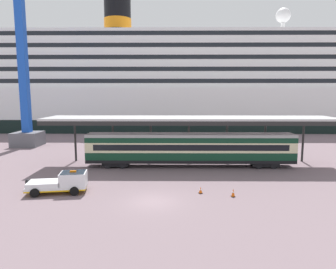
{
  "coord_description": "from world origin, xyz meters",
  "views": [
    {
      "loc": [
        1.47,
        -24.17,
        8.95
      ],
      "look_at": [
        1.15,
        8.59,
        4.5
      ],
      "focal_mm": 32.17,
      "sensor_mm": 36.0,
      "label": 1
    }
  ],
  "objects_px": {
    "train_carriage": "(190,148)",
    "cruise_ship": "(94,87)",
    "service_truck": "(63,182)",
    "traffic_cone_mid": "(233,193)",
    "traffic_cone_near": "(201,190)",
    "dockside_crane": "(23,36)",
    "quay_bollard": "(28,184)"
  },
  "relations": [
    {
      "from": "traffic_cone_near",
      "to": "traffic_cone_mid",
      "type": "height_order",
      "value": "traffic_cone_mid"
    },
    {
      "from": "traffic_cone_mid",
      "to": "traffic_cone_near",
      "type": "bearing_deg",
      "value": 162.51
    },
    {
      "from": "cruise_ship",
      "to": "quay_bollard",
      "type": "bearing_deg",
      "value": -82.73
    },
    {
      "from": "train_carriage",
      "to": "traffic_cone_mid",
      "type": "height_order",
      "value": "train_carriage"
    },
    {
      "from": "train_carriage",
      "to": "dockside_crane",
      "type": "height_order",
      "value": "dockside_crane"
    },
    {
      "from": "service_truck",
      "to": "quay_bollard",
      "type": "bearing_deg",
      "value": 166.05
    },
    {
      "from": "traffic_cone_near",
      "to": "dockside_crane",
      "type": "relative_size",
      "value": 0.01
    },
    {
      "from": "cruise_ship",
      "to": "train_carriage",
      "type": "distance_m",
      "value": 48.56
    },
    {
      "from": "traffic_cone_near",
      "to": "dockside_crane",
      "type": "bearing_deg",
      "value": 137.69
    },
    {
      "from": "traffic_cone_mid",
      "to": "cruise_ship",
      "type": "bearing_deg",
      "value": 115.6
    },
    {
      "from": "cruise_ship",
      "to": "service_truck",
      "type": "distance_m",
      "value": 54.15
    },
    {
      "from": "train_carriage",
      "to": "traffic_cone_near",
      "type": "height_order",
      "value": "train_carriage"
    },
    {
      "from": "train_carriage",
      "to": "traffic_cone_mid",
      "type": "xyz_separation_m",
      "value": [
        3.09,
        -11.0,
        -1.96
      ]
    },
    {
      "from": "train_carriage",
      "to": "dockside_crane",
      "type": "distance_m",
      "value": 34.58
    },
    {
      "from": "cruise_ship",
      "to": "service_truck",
      "type": "xyz_separation_m",
      "value": [
        10.22,
        -52.27,
        -9.79
      ]
    },
    {
      "from": "service_truck",
      "to": "traffic_cone_near",
      "type": "relative_size",
      "value": 8.98
    },
    {
      "from": "service_truck",
      "to": "dockside_crane",
      "type": "xyz_separation_m",
      "value": [
        -14.67,
        24.65,
        17.44
      ]
    },
    {
      "from": "traffic_cone_mid",
      "to": "train_carriage",
      "type": "bearing_deg",
      "value": 105.68
    },
    {
      "from": "train_carriage",
      "to": "traffic_cone_near",
      "type": "relative_size",
      "value": 41.7
    },
    {
      "from": "train_carriage",
      "to": "cruise_ship",
      "type": "bearing_deg",
      "value": 117.96
    },
    {
      "from": "train_carriage",
      "to": "service_truck",
      "type": "height_order",
      "value": "train_carriage"
    },
    {
      "from": "traffic_cone_near",
      "to": "train_carriage",
      "type": "bearing_deg",
      "value": 91.8
    },
    {
      "from": "traffic_cone_near",
      "to": "quay_bollard",
      "type": "relative_size",
      "value": 0.63
    },
    {
      "from": "traffic_cone_near",
      "to": "quay_bollard",
      "type": "bearing_deg",
      "value": 176.42
    },
    {
      "from": "train_carriage",
      "to": "service_truck",
      "type": "xyz_separation_m",
      "value": [
        -12.2,
        -10.03,
        -1.33
      ]
    },
    {
      "from": "cruise_ship",
      "to": "quay_bollard",
      "type": "distance_m",
      "value": 52.78
    },
    {
      "from": "service_truck",
      "to": "traffic_cone_near",
      "type": "height_order",
      "value": "service_truck"
    },
    {
      "from": "traffic_cone_mid",
      "to": "dockside_crane",
      "type": "height_order",
      "value": "dockside_crane"
    },
    {
      "from": "service_truck",
      "to": "cruise_ship",
      "type": "bearing_deg",
      "value": 101.07
    },
    {
      "from": "service_truck",
      "to": "traffic_cone_mid",
      "type": "xyz_separation_m",
      "value": [
        15.28,
        -0.97,
        -0.63
      ]
    },
    {
      "from": "dockside_crane",
      "to": "quay_bollard",
      "type": "distance_m",
      "value": 31.71
    },
    {
      "from": "cruise_ship",
      "to": "quay_bollard",
      "type": "height_order",
      "value": "cruise_ship"
    }
  ]
}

